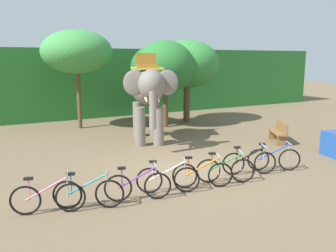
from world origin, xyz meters
TOP-DOWN VIEW (x-y plane):
  - ground_plane at (0.00, 0.00)m, footprint 80.00×80.00m
  - foliage_hedge at (0.00, 14.23)m, footprint 36.00×6.00m
  - tree_center at (-1.22, 8.62)m, footprint 3.52×3.52m
  - tree_right at (2.35, 7.43)m, footprint 2.28×2.28m
  - tree_far_right at (2.83, 6.86)m, footprint 2.99×2.99m
  - tree_far_left at (4.59, 7.65)m, footprint 3.58×3.58m
  - elephant at (0.57, 4.12)m, footprint 2.81×4.21m
  - bike_pink at (-4.50, -1.27)m, footprint 1.64×0.68m
  - bike_teal at (-3.59, -1.42)m, footprint 1.57×0.82m
  - bike_purple at (-2.35, -1.53)m, footprint 1.64×0.69m
  - bike_white at (-1.44, -1.43)m, footprint 1.57×0.81m
  - bike_orange at (-0.40, -1.53)m, footprint 1.58×0.80m
  - bike_green at (0.41, -1.50)m, footprint 1.55×0.85m
  - bike_black at (1.50, -1.26)m, footprint 1.59×0.78m
  - bike_blue at (2.47, -1.32)m, footprint 1.54×0.87m
  - wooden_bench at (5.46, 1.45)m, footprint 1.08×1.51m

SIDE VIEW (x-z plane):
  - ground_plane at x=0.00m, z-range 0.00..0.00m
  - bike_pink at x=-4.50m, z-range -0.07..0.85m
  - bike_teal at x=-3.59m, z-range -0.07..0.85m
  - bike_purple at x=-2.35m, z-range -0.07..0.85m
  - bike_white at x=-1.44m, z-range -0.07..0.85m
  - bike_orange at x=-0.40m, z-range -0.07..0.85m
  - bike_green at x=0.41m, z-range -0.07..0.85m
  - bike_black at x=1.50m, z-range -0.07..0.85m
  - bike_blue at x=2.47m, z-range -0.07..0.85m
  - wooden_bench at x=5.46m, z-range 0.03..0.92m
  - foliage_hedge at x=0.00m, z-range 0.00..4.13m
  - elephant at x=0.57m, z-range 0.31..4.09m
  - tree_right at x=2.35m, z-range 0.84..5.02m
  - tree_far_right at x=2.83m, z-range 0.88..5.34m
  - tree_far_left at x=4.59m, z-range 0.95..5.51m
  - tree_center at x=-1.22m, z-range 1.38..6.35m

